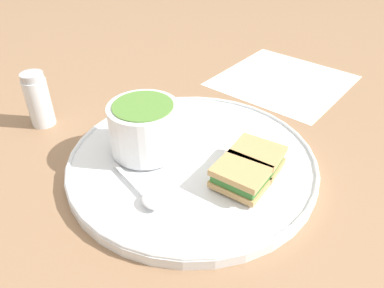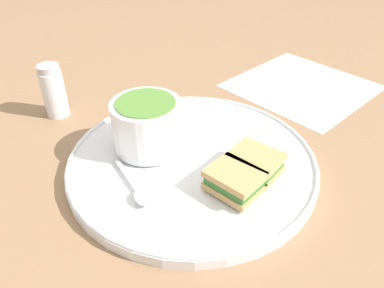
{
  "view_description": "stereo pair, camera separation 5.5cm",
  "coord_description": "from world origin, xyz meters",
  "px_view_note": "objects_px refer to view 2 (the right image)",
  "views": [
    {
      "loc": [
        -0.11,
        0.43,
        0.36
      ],
      "look_at": [
        0.0,
        0.0,
        0.04
      ],
      "focal_mm": 35.0,
      "sensor_mm": 36.0,
      "label": 1
    },
    {
      "loc": [
        -0.16,
        0.41,
        0.36
      ],
      "look_at": [
        0.0,
        0.0,
        0.04
      ],
      "focal_mm": 35.0,
      "sensor_mm": 36.0,
      "label": 2
    }
  ],
  "objects_px": {
    "sandwich_half_far": "(255,163)",
    "salt_shaker": "(54,91)",
    "sandwich_half_near": "(235,181)",
    "soup_bowl": "(148,123)",
    "spoon": "(140,193)"
  },
  "relations": [
    {
      "from": "sandwich_half_near",
      "to": "salt_shaker",
      "type": "height_order",
      "value": "salt_shaker"
    },
    {
      "from": "spoon",
      "to": "salt_shaker",
      "type": "xyz_separation_m",
      "value": [
        0.25,
        -0.15,
        0.02
      ]
    },
    {
      "from": "soup_bowl",
      "to": "spoon",
      "type": "bearing_deg",
      "value": 110.2
    },
    {
      "from": "sandwich_half_near",
      "to": "salt_shaker",
      "type": "bearing_deg",
      "value": -15.06
    },
    {
      "from": "spoon",
      "to": "salt_shaker",
      "type": "relative_size",
      "value": 1.04
    },
    {
      "from": "soup_bowl",
      "to": "salt_shaker",
      "type": "xyz_separation_m",
      "value": [
        0.21,
        -0.05,
        -0.01
      ]
    },
    {
      "from": "salt_shaker",
      "to": "sandwich_half_far",
      "type": "bearing_deg",
      "value": 172.17
    },
    {
      "from": "soup_bowl",
      "to": "sandwich_half_far",
      "type": "height_order",
      "value": "soup_bowl"
    },
    {
      "from": "spoon",
      "to": "sandwich_half_near",
      "type": "height_order",
      "value": "sandwich_half_near"
    },
    {
      "from": "sandwich_half_near",
      "to": "salt_shaker",
      "type": "distance_m",
      "value": 0.38
    },
    {
      "from": "sandwich_half_far",
      "to": "salt_shaker",
      "type": "bearing_deg",
      "value": -7.83
    },
    {
      "from": "spoon",
      "to": "soup_bowl",
      "type": "bearing_deg",
      "value": 148.06
    },
    {
      "from": "salt_shaker",
      "to": "soup_bowl",
      "type": "bearing_deg",
      "value": 167.55
    },
    {
      "from": "salt_shaker",
      "to": "spoon",
      "type": "bearing_deg",
      "value": 148.59
    },
    {
      "from": "sandwich_half_near",
      "to": "sandwich_half_far",
      "type": "relative_size",
      "value": 1.02
    }
  ]
}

